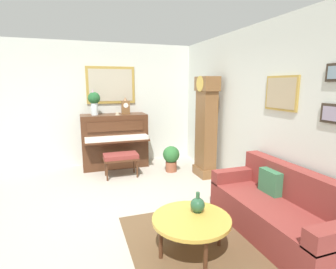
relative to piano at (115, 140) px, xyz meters
The scene contains 14 objects.
ground_plane 2.36m from the piano, 10.31° to the right, with size 6.40×6.00×0.10m, color #B2A899.
wall_left 0.97m from the piano, 132.84° to the right, with size 0.13×4.90×2.80m.
wall_back 3.10m from the piano, 41.67° to the left, with size 5.30×0.13×2.80m.
area_rug 3.59m from the piano, ahead, with size 2.10×1.50×0.01m, color brown.
piano is the anchor object (origin of this frame).
piano_bench 0.77m from the piano, ahead, with size 0.42×0.70×0.48m.
grandfather_clock 2.11m from the piano, 53.48° to the left, with size 0.52×0.34×2.03m.
couch 3.86m from the piano, 23.84° to the left, with size 1.90×0.80×0.84m.
coffee_table 3.53m from the piano, ahead, with size 0.88×0.88×0.42m.
mantel_clock 0.81m from the piano, 89.53° to the left, with size 0.13×0.18×0.38m.
flower_vase 1.00m from the piano, 89.76° to the right, with size 0.26×0.26×0.58m.
teacup 0.64m from the piano, 21.29° to the left, with size 0.12×0.12×0.06m.
green_jug 3.43m from the piano, ahead, with size 0.17×0.17×0.24m.
potted_plant 1.37m from the piano, 55.18° to the left, with size 0.36×0.36×0.56m.
Camera 1 is at (3.76, -0.36, 1.88)m, focal length 28.38 mm.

